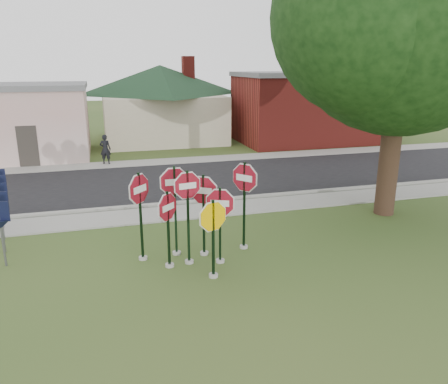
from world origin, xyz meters
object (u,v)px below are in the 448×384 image
object	(u,v)px
stop_sign_yellow	(213,229)
stop_sign_left	(168,220)
pedestrian	(105,149)
oak_tree	(405,11)
stop_sign_center	(188,204)

from	to	relation	value
stop_sign_yellow	stop_sign_left	size ratio (longest dim) A/B	0.98
stop_sign_yellow	pedestrian	size ratio (longest dim) A/B	1.37
oak_tree	stop_sign_yellow	bearing A→B (deg)	-156.56
stop_sign_yellow	stop_sign_left	xyz separation A→B (m)	(-0.99, 0.89, 0.03)
stop_sign_center	pedestrian	size ratio (longest dim) A/B	1.70
stop_sign_center	pedestrian	bearing A→B (deg)	98.26
oak_tree	pedestrian	distance (m)	15.84
stop_sign_left	stop_sign_center	bearing A→B (deg)	8.20
oak_tree	pedestrian	xyz separation A→B (m)	(-9.61, 11.05, -6.05)
stop_sign_center	stop_sign_left	distance (m)	0.66
pedestrian	stop_sign_left	bearing A→B (deg)	111.87
stop_sign_yellow	stop_sign_left	world-z (taller)	stop_sign_left
oak_tree	pedestrian	world-z (taller)	oak_tree
stop_sign_center	pedestrian	world-z (taller)	stop_sign_center
pedestrian	stop_sign_yellow	bearing A→B (deg)	115.44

